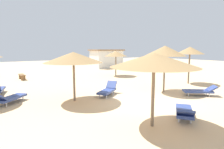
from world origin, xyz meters
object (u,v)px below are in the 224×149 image
(parasol_4, at_px, (73,57))
(parasol_5, at_px, (154,60))
(lounger_5, at_px, (184,111))
(parasol_7, at_px, (116,54))
(lounger_1, at_px, (200,91))
(parasol_1, at_px, (165,51))
(beach_cabana, at_px, (106,58))
(bench_0, at_px, (22,76))
(lounger_4, at_px, (108,90))
(parasol_9, at_px, (190,51))
(lounger_3, at_px, (9,98))

(parasol_4, xyz_separation_m, parasol_5, (1.04, -4.77, 0.05))
(lounger_5, bearing_deg, parasol_7, 67.30)
(parasol_4, bearing_deg, lounger_1, -25.64)
(parasol_1, bearing_deg, beach_cabana, 70.25)
(lounger_5, xyz_separation_m, bench_0, (-3.83, 14.58, 0.04))
(parasol_5, bearing_deg, lounger_1, 14.59)
(parasol_5, bearing_deg, bench_0, 98.73)
(lounger_4, height_order, bench_0, lounger_4)
(parasol_4, bearing_deg, parasol_7, 41.23)
(parasol_4, bearing_deg, parasol_9, -2.61)
(lounger_3, distance_m, bench_0, 8.34)
(parasol_7, xyz_separation_m, lounger_4, (-5.30, -6.53, -2.02))
(parasol_4, bearing_deg, parasol_1, -12.90)
(parasol_5, relative_size, parasol_7, 1.21)
(parasol_9, bearing_deg, lounger_3, 171.67)
(parasol_9, height_order, lounger_5, parasol_9)
(parasol_9, xyz_separation_m, beach_cabana, (1.61, 15.04, -1.30))
(beach_cabana, bearing_deg, parasol_5, -118.37)
(parasol_9, height_order, beach_cabana, parasol_9)
(parasol_4, height_order, parasol_7, parasol_4)
(parasol_5, bearing_deg, lounger_3, 123.13)
(parasol_7, relative_size, bench_0, 1.74)
(parasol_7, bearing_deg, parasol_4, -138.77)
(parasol_5, xyz_separation_m, beach_cabana, (10.45, 19.36, -1.04))
(parasol_5, xyz_separation_m, lounger_4, (1.19, 4.83, -2.13))
(parasol_4, xyz_separation_m, lounger_4, (2.22, 0.06, -2.07))
(parasol_4, relative_size, parasol_5, 0.99)
(parasol_9, bearing_deg, lounger_5, -147.72)
(lounger_5, height_order, bench_0, lounger_5)
(parasol_1, distance_m, lounger_3, 9.52)
(parasol_9, bearing_deg, parasol_7, 108.54)
(lounger_4, bearing_deg, beach_cabana, 57.47)
(lounger_3, relative_size, lounger_4, 0.97)
(parasol_5, xyz_separation_m, parasol_7, (6.48, 11.36, -0.11))
(parasol_1, distance_m, lounger_5, 5.39)
(lounger_3, bearing_deg, lounger_1, -25.60)
(parasol_1, xyz_separation_m, parasol_4, (-5.78, 1.32, -0.32))
(bench_0, xyz_separation_m, beach_cabana, (12.65, 5.02, 1.07))
(parasol_5, distance_m, parasol_7, 13.08)
(parasol_7, distance_m, lounger_1, 10.09)
(parasol_4, relative_size, lounger_4, 1.66)
(lounger_1, bearing_deg, parasol_9, 42.56)
(parasol_4, xyz_separation_m, parasol_9, (9.88, -0.45, 0.32))
(parasol_7, bearing_deg, lounger_1, -94.11)
(lounger_3, relative_size, beach_cabana, 0.38)
(parasol_5, height_order, lounger_5, parasol_5)
(lounger_4, bearing_deg, parasol_1, -21.25)
(parasol_7, height_order, beach_cabana, beach_cabana)
(parasol_4, relative_size, lounger_1, 1.68)
(parasol_1, xyz_separation_m, lounger_5, (-3.11, -3.68, -2.40))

